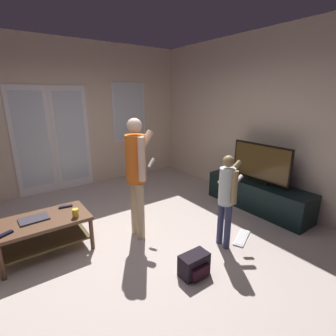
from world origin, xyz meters
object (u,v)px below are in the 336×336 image
Objects in this scene: cup_near_edge at (75,213)px; coffee_table at (45,228)px; flat_screen_tv at (261,163)px; person_child at (227,193)px; tv_stand at (257,195)px; backpack at (194,265)px; laptop_closed at (34,219)px; dvd_remote_slim at (66,206)px; tv_remote_black at (4,235)px; loose_keyboard at (242,238)px; person_adult at (137,169)px.

coffee_table is at bearing 151.46° from cup_near_edge.
cup_near_edge is at bearing 168.27° from flat_screen_tv.
tv_stand is at bearing 18.04° from person_child.
flat_screen_tv reaches higher than backpack.
cup_near_edge is at bearing 146.98° from person_child.
tv_stand is 16.98× the size of cup_near_edge.
laptop_closed is 0.42m from dvd_remote_slim.
backpack is at bearing -162.58° from tv_stand.
tv_remote_black is 1.00× the size of dvd_remote_slim.
person_adult is at bearing 140.50° from loose_keyboard.
cup_near_edge is (-1.55, 1.01, -0.22)m from person_child.
loose_keyboard is (1.09, -0.90, -0.95)m from person_adult.
tv_remote_black is (-2.60, 1.07, 0.45)m from loose_keyboard.
coffee_table is 0.99× the size of flat_screen_tv.
laptop_closed is (-0.09, 0.04, 0.13)m from coffee_table.
cup_near_edge is (0.33, -0.18, 0.17)m from coffee_table.
laptop_closed is 1.87× the size of tv_remote_black.
laptop_closed is at bearing -151.05° from dvd_remote_slim.
loose_keyboard is at bearing -39.50° from person_adult.
flat_screen_tv is at bearing -36.08° from tv_remote_black.
coffee_table is 3.28m from flat_screen_tv.
backpack is at bearing -48.99° from coffee_table.
tv_stand is (3.16, -0.77, -0.09)m from coffee_table.
backpack is (1.20, -1.38, -0.21)m from coffee_table.
person_child is 2.52m from tv_remote_black.
loose_keyboard is 1.43× the size of laptop_closed.
dvd_remote_slim is (-0.81, 0.51, -0.50)m from person_adult.
person_child is at bearing -34.62° from laptop_closed.
person_adult is (1.11, -0.33, 0.63)m from coffee_table.
cup_near_edge is at bearing -75.23° from dvd_remote_slim.
laptop_closed is (-1.30, 1.42, 0.34)m from backpack.
dvd_remote_slim is (-0.03, 0.35, -0.04)m from cup_near_edge.
person_adult reaches higher than laptop_closed.
person_adult is at bearing -11.08° from cup_near_edge.
laptop_closed is (-3.25, 0.80, -0.34)m from flat_screen_tv.
person_adult is (-2.05, 0.44, 0.72)m from tv_stand.
person_adult is 1.34× the size of person_child.
flat_screen_tv is at bearing 25.90° from loose_keyboard.
flat_screen_tv is 3.27× the size of laptop_closed.
loose_keyboard is at bearing -7.95° from person_child.
flat_screen_tv is 6.12× the size of dvd_remote_slim.
person_adult is 0.92m from cup_near_edge.
dvd_remote_slim reaches higher than loose_keyboard.
cup_near_edge is 0.74m from tv_remote_black.
coffee_table is at bearing -4.39° from tv_remote_black.
person_adult reaches higher than flat_screen_tv.
laptop_closed is (-2.29, 1.27, 0.45)m from loose_keyboard.
person_child is at bearing -33.02° from cup_near_edge.
loose_keyboard is 2.85m from tv_remote_black.
tv_stand is 3.01m from dvd_remote_slim.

